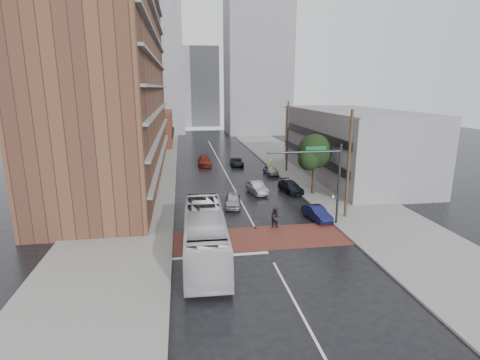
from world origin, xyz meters
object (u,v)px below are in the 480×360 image
suv_travel (237,162)px  transit_bus (205,234)px  pedestrian_a (274,217)px  pedestrian_b (276,218)px  car_travel_a (233,200)px  car_travel_b (257,188)px  car_parked_near (317,213)px  car_travel_c (205,161)px  car_parked_mid (291,187)px  car_parked_far (271,170)px

suv_travel → transit_bus: bearing=-98.6°
pedestrian_a → pedestrian_b: bearing=-78.6°
pedestrian_b → suv_travel: (0.53, 26.96, -0.30)m
transit_bus → pedestrian_b: (6.45, 4.67, -0.80)m
car_travel_a → suv_travel: size_ratio=0.95×
car_travel_b → suv_travel: size_ratio=1.00×
pedestrian_a → suv_travel: bearing=95.1°
transit_bus → car_parked_near: size_ratio=3.20×
pedestrian_a → suv_travel: pedestrian_a is taller
transit_bus → car_travel_a: (3.54, 11.18, -1.01)m
transit_bus → pedestrian_b: transit_bus is taller
car_travel_b → car_parked_near: bearing=-77.4°
transit_bus → car_travel_c: transit_bus is taller
pedestrian_a → suv_travel: 26.44m
pedestrian_a → car_parked_near: bearing=19.5°
transit_bus → pedestrian_b: 8.00m
car_travel_a → car_parked_near: (7.13, -4.99, -0.05)m
pedestrian_a → car_parked_near: 4.38m
car_travel_a → car_parked_mid: car_travel_a is taller
pedestrian_a → car_travel_c: pedestrian_a is taller
car_travel_b → car_travel_c: bearing=97.1°
transit_bus → car_parked_far: size_ratio=3.26×
car_travel_c → suv_travel: bearing=-10.7°
transit_bus → suv_travel: bearing=79.2°
pedestrian_b → car_parked_near: bearing=21.3°
car_travel_c → pedestrian_a: bearing=-81.0°
car_travel_a → car_parked_near: bearing=-25.7°
car_parked_far → transit_bus: bearing=-118.4°
car_parked_far → car_travel_b: bearing=-117.5°
pedestrian_a → car_travel_b: 10.40m
car_travel_c → car_parked_far: car_travel_c is taller
transit_bus → car_travel_b: bearing=67.6°
suv_travel → car_parked_mid: bearing=-72.3°
car_travel_b → pedestrian_b: bearing=-101.6°
car_parked_mid → car_parked_far: (-0.15, 9.30, -0.00)m
pedestrian_b → car_travel_c: bearing=100.4°
suv_travel → car_parked_far: size_ratio=1.13×
pedestrian_b → car_travel_a: 7.14m
pedestrian_a → car_parked_near: (4.26, 1.00, -0.19)m
car_travel_a → car_travel_c: 21.43m
suv_travel → car_parked_near: car_parked_near is taller
transit_bus → car_parked_mid: bearing=56.6°
car_travel_b → car_parked_near: 10.10m
car_travel_b → car_parked_mid: car_travel_b is taller
pedestrian_b → car_travel_a: (-2.91, 6.51, -0.20)m
pedestrian_b → car_parked_far: size_ratio=0.48×
suv_travel → car_travel_c: bearing=173.2°
car_travel_b → suv_travel: 16.05m
car_travel_c → car_travel_b: bearing=-74.0°
car_travel_b → car_travel_c: (-4.92, 16.98, 0.02)m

